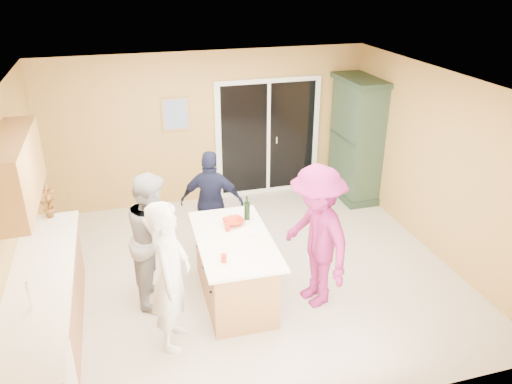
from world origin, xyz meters
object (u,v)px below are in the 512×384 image
object	(u,v)px
woman_grey	(155,238)
woman_magenta	(316,237)
green_hutch	(356,141)
woman_white	(171,276)
woman_navy	(212,202)
kitchen_island	(235,271)

from	to	relation	value
woman_grey	woman_magenta	size ratio (longest dim) A/B	0.93
green_hutch	woman_magenta	bearing A→B (deg)	-124.32
woman_white	woman_navy	bearing A→B (deg)	-5.69
green_hutch	woman_white	world-z (taller)	green_hutch
woman_grey	woman_magenta	distance (m)	1.95
kitchen_island	woman_magenta	distance (m)	1.10
woman_grey	woman_navy	size ratio (longest dim) A/B	1.10
green_hutch	woman_magenta	distance (m)	3.30
green_hutch	woman_magenta	xyz separation A→B (m)	(-1.86, -2.72, -0.14)
woman_navy	woman_magenta	size ratio (longest dim) A/B	0.85
green_hutch	woman_grey	size ratio (longest dim) A/B	1.27
kitchen_island	woman_white	size ratio (longest dim) A/B	0.96
woman_navy	woman_magenta	distance (m)	1.82
kitchen_island	woman_white	xyz separation A→B (m)	(-0.83, -0.59, 0.47)
green_hutch	woman_magenta	world-z (taller)	green_hutch
woman_navy	woman_magenta	bearing A→B (deg)	141.47
woman_white	woman_magenta	bearing A→B (deg)	-62.83
kitchen_island	green_hutch	world-z (taller)	green_hutch
woman_magenta	woman_navy	bearing A→B (deg)	-158.92
woman_white	woman_magenta	size ratio (longest dim) A/B	0.96
green_hutch	woman_grey	world-z (taller)	green_hutch
kitchen_island	woman_magenta	bearing A→B (deg)	-16.94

